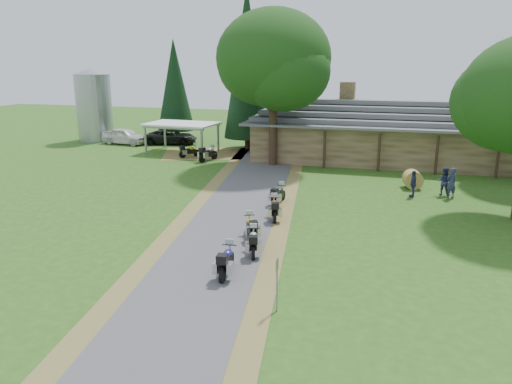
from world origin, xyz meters
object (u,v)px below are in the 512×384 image
(motorcycle_row_c, at_px, (251,226))
(motorcycle_row_b, at_px, (253,240))
(car_dark_suv, at_px, (171,133))
(motorcycle_carport_a, at_px, (190,150))
(hay_bale, at_px, (413,179))
(lodge, at_px, (382,130))
(silo, at_px, (94,105))
(car_white_sedan, at_px, (125,134))
(motorcycle_row_d, at_px, (274,207))
(motorcycle_carport_b, at_px, (208,153))
(motorcycle_row_e, at_px, (279,194))
(carport, at_px, (182,138))
(motorcycle_row_a, at_px, (227,259))

(motorcycle_row_c, bearing_deg, motorcycle_row_b, 173.62)
(car_dark_suv, height_order, motorcycle_carport_a, car_dark_suv)
(motorcycle_row_b, relative_size, hay_bale, 1.48)
(lodge, height_order, motorcycle_row_b, lodge)
(lodge, height_order, motorcycle_row_c, lodge)
(silo, distance_m, car_white_sedan, 5.05)
(car_white_sedan, distance_m, motorcycle_carport_a, 9.79)
(motorcycle_row_d, xyz_separation_m, motorcycle_carport_b, (-8.76, 13.32, 0.06))
(lodge, relative_size, motorcycle_carport_b, 10.73)
(motorcycle_row_d, relative_size, motorcycle_row_e, 1.04)
(carport, bearing_deg, hay_bale, -18.09)
(motorcycle_carport_b, height_order, hay_bale, motorcycle_carport_b)
(carport, distance_m, motorcycle_row_d, 20.47)
(motorcycle_row_a, bearing_deg, hay_bale, -30.45)
(car_white_sedan, bearing_deg, lodge, -86.37)
(car_dark_suv, bearing_deg, hay_bale, -129.78)
(motorcycle_row_d, height_order, motorcycle_carport_b, motorcycle_carport_b)
(silo, relative_size, motorcycle_carport_a, 4.17)
(silo, distance_m, car_dark_suv, 8.74)
(silo, height_order, car_dark_suv, silo)
(motorcycle_row_d, relative_size, hay_bale, 1.55)
(silo, height_order, motorcycle_row_e, silo)
(motorcycle_row_a, height_order, motorcycle_row_d, motorcycle_row_a)
(carport, height_order, motorcycle_carport_b, carport)
(silo, distance_m, motorcycle_row_c, 33.01)
(lodge, height_order, car_white_sedan, lodge)
(silo, xyz_separation_m, hay_bale, (30.62, -11.71, -2.98))
(hay_bale, bearing_deg, car_white_sedan, 158.82)
(motorcycle_row_a, bearing_deg, motorcycle_row_e, -4.36)
(car_white_sedan, bearing_deg, motorcycle_row_a, -136.76)
(motorcycle_row_a, bearing_deg, motorcycle_carport_a, 20.32)
(motorcycle_row_e, relative_size, motorcycle_carport_b, 0.87)
(silo, xyz_separation_m, motorcycle_carport_b, (14.83, -6.96, -2.88))
(silo, distance_m, motorcycle_carport_b, 16.63)
(silo, distance_m, motorcycle_row_e, 29.17)
(carport, xyz_separation_m, motorcycle_row_b, (12.59, -21.19, -0.71))
(lodge, relative_size, motorcycle_row_e, 12.37)
(motorcycle_row_a, distance_m, motorcycle_carport_b, 22.29)
(silo, bearing_deg, motorcycle_row_c, -45.12)
(motorcycle_carport_b, bearing_deg, car_white_sedan, 79.78)
(car_dark_suv, xyz_separation_m, motorcycle_row_a, (15.08, -27.31, -0.42))
(silo, bearing_deg, motorcycle_carport_a, -25.04)
(carport, distance_m, motorcycle_row_a, 26.53)
(motorcycle_row_e, bearing_deg, motorcycle_row_d, -163.87)
(car_white_sedan, height_order, motorcycle_row_c, car_white_sedan)
(car_dark_suv, distance_m, motorcycle_carport_b, 9.36)
(lodge, bearing_deg, silo, 174.51)
(car_white_sedan, bearing_deg, silo, 77.44)
(lodge, relative_size, hay_bale, 18.39)
(motorcycle_carport_b, bearing_deg, motorcycle_row_d, -129.65)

